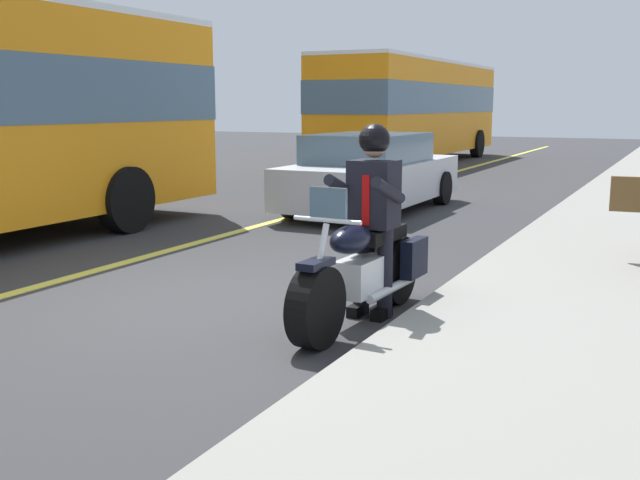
{
  "coord_description": "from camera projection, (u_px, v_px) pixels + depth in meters",
  "views": [
    {
      "loc": [
        5.68,
        4.12,
        1.9
      ],
      "look_at": [
        0.02,
        1.28,
        0.75
      ],
      "focal_mm": 41.87,
      "sensor_mm": 36.0,
      "label": 1
    }
  ],
  "objects": [
    {
      "name": "bus_far",
      "position": [
        414.0,
        106.0,
        24.44
      ],
      "size": [
        11.05,
        2.7,
        3.3
      ],
      "color": "orange",
      "rests_on": "ground_plane"
    },
    {
      "name": "car_silver",
      "position": [
        371.0,
        173.0,
        13.38
      ],
      "size": [
        4.6,
        1.92,
        1.4
      ],
      "color": "silver",
      "rests_on": "ground_plane"
    },
    {
      "name": "lane_center_stripe",
      "position": [
        49.0,
        283.0,
        8.03
      ],
      "size": [
        60.0,
        0.16,
        0.01
      ],
      "primitive_type": "cube",
      "color": "#E5DB4C",
      "rests_on": "ground_plane"
    },
    {
      "name": "motorcycle_main",
      "position": [
        363.0,
        272.0,
        6.57
      ],
      "size": [
        2.22,
        0.65,
        1.26
      ],
      "color": "black",
      "rests_on": "ground_plane"
    },
    {
      "name": "ground_plane",
      "position": [
        202.0,
        306.0,
        7.15
      ],
      "size": [
        80.0,
        80.0,
        0.0
      ],
      "primitive_type": "plane",
      "color": "#333335"
    },
    {
      "name": "rider_main",
      "position": [
        373.0,
        203.0,
        6.63
      ],
      "size": [
        0.64,
        0.56,
        1.74
      ],
      "color": "black",
      "rests_on": "ground_plane"
    }
  ]
}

